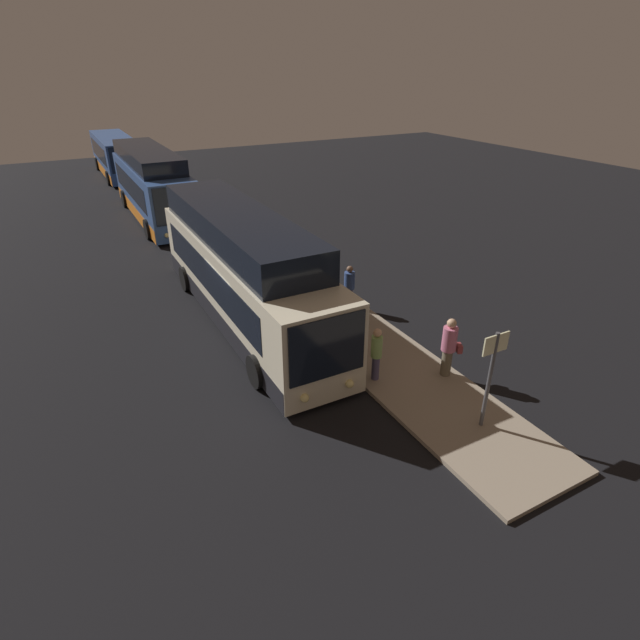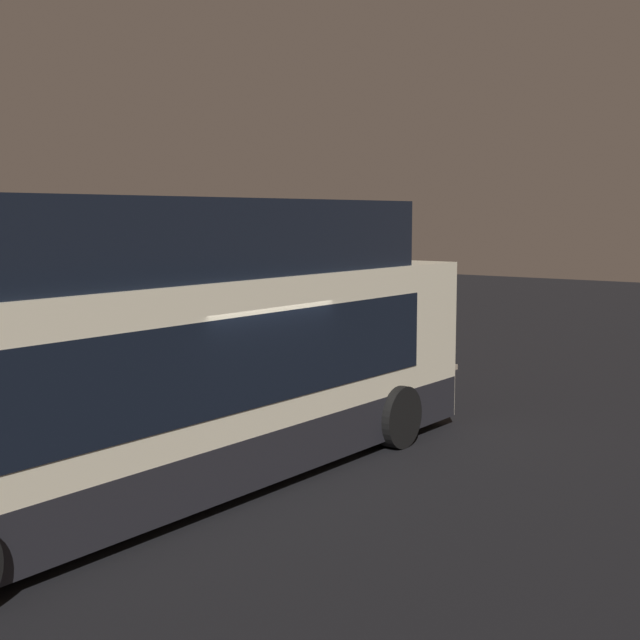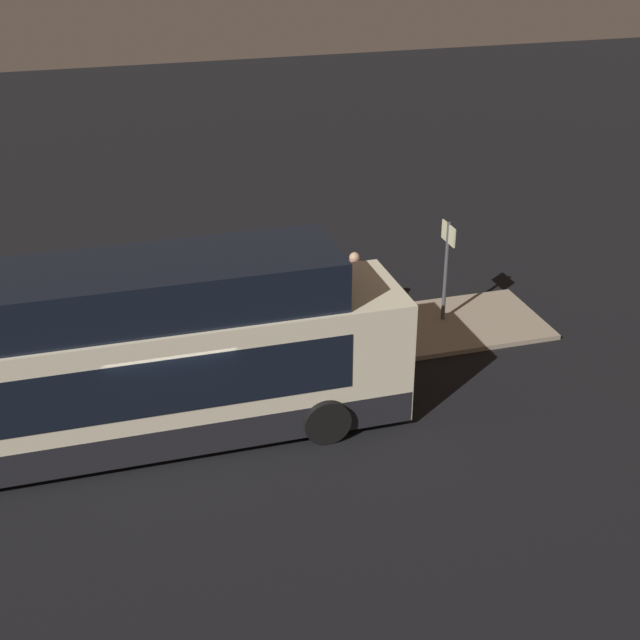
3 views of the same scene
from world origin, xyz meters
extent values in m
plane|color=black|center=(0.00, 0.00, 0.00)|extent=(80.00, 80.00, 0.00)
cube|color=gray|center=(0.00, 3.04, 0.06)|extent=(20.00, 2.87, 0.12)
cube|color=beige|center=(-0.98, 0.22, 1.52)|extent=(11.85, 2.47, 2.70)
cube|color=black|center=(-0.98, 0.22, 0.52)|extent=(11.79, 2.49, 0.70)
cube|color=black|center=(-1.28, 0.22, 1.85)|extent=(9.72, 2.50, 1.19)
cube|color=black|center=(4.96, 0.22, 1.91)|extent=(0.06, 2.17, 1.73)
sphere|color=#F9E58C|center=(4.98, 0.90, 0.62)|extent=(0.24, 0.24, 0.24)
sphere|color=#F9E58C|center=(4.98, -0.45, 0.62)|extent=(0.24, 0.24, 0.24)
cylinder|color=black|center=(3.05, 1.46, 0.50)|extent=(0.99, 0.30, 0.99)
cylinder|color=black|center=(3.05, -1.01, 0.50)|extent=(0.99, 0.30, 0.99)
cube|color=black|center=(-1.46, 0.22, 3.38)|extent=(10.07, 2.27, 1.03)
cylinder|color=#4C476B|center=(4.49, 2.08, 0.50)|extent=(0.29, 0.29, 0.75)
cylinder|color=#8CB766|center=(4.49, 2.08, 1.20)|extent=(0.41, 0.41, 0.65)
sphere|color=tan|center=(4.49, 2.08, 1.64)|extent=(0.24, 0.24, 0.24)
cylinder|color=#6B604C|center=(5.29, 4.03, 0.54)|extent=(0.39, 0.39, 0.84)
cylinder|color=#CC6B8C|center=(5.29, 4.03, 1.32)|extent=(0.56, 0.56, 0.73)
sphere|color=tan|center=(5.29, 4.03, 1.82)|extent=(0.27, 0.27, 0.27)
cube|color=maroon|center=(5.42, 4.31, 1.01)|extent=(0.31, 0.24, 0.24)
cylinder|color=#4C476B|center=(0.02, 3.90, 0.49)|extent=(0.34, 0.34, 0.74)
cylinder|color=#334C8C|center=(0.02, 3.90, 1.18)|extent=(0.49, 0.49, 0.64)
sphere|color=brown|center=(0.02, 3.90, 1.63)|extent=(0.24, 0.24, 0.24)
cube|color=black|center=(3.94, 1.85, 0.50)|extent=(0.32, 0.22, 0.75)
cylinder|color=black|center=(3.94, 1.85, 0.99)|extent=(0.02, 0.02, 0.24)
cylinder|color=#4C4C51|center=(7.50, 3.30, 1.46)|extent=(0.10, 0.10, 2.68)
cube|color=beige|center=(7.50, 3.30, 2.50)|extent=(0.04, 0.76, 0.49)
camera|label=1|loc=(14.39, -5.07, 8.37)|focal=28.00mm
camera|label=2|loc=(-8.78, -8.27, 3.70)|focal=50.00mm
camera|label=3|loc=(-1.38, -15.71, 10.65)|focal=50.00mm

